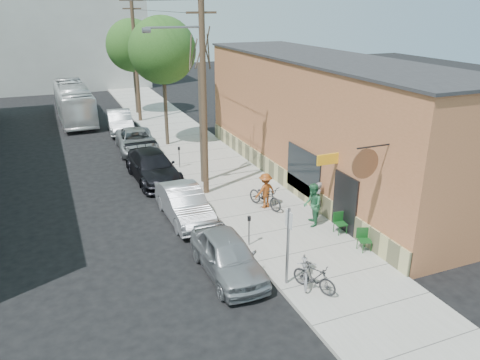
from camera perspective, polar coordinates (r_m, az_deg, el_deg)
name	(u,v)px	position (r m, az deg, el deg)	size (l,w,h in m)	color
ground	(190,251)	(18.75, -6.16, -8.56)	(120.00, 120.00, 0.00)	black
sidewalk	(204,157)	(29.55, -4.43, 2.84)	(4.50, 58.00, 0.15)	#AAA79D
cafe_building	(323,121)	(25.38, 10.06, 7.14)	(6.60, 20.20, 6.61)	#AD6640
end_cap_building	(61,33)	(57.90, -21.03, 16.36)	(18.00, 8.00, 12.00)	#B7B6B1
sign_post	(288,239)	(15.65, 5.88, -7.20)	(0.07, 0.45, 2.80)	slate
parking_meter_near	(249,226)	(18.37, 1.12, -5.61)	(0.14, 0.14, 1.24)	slate
parking_meter_far	(179,154)	(27.30, -7.43, 3.20)	(0.14, 0.14, 1.24)	slate
utility_pole_near	(202,88)	(22.33, -4.62, 11.07)	(3.57, 0.28, 10.00)	#503A28
utility_pole_far	(135,55)	(38.57, -12.63, 14.64)	(1.80, 0.28, 10.00)	#503A28
tree_bare	(202,125)	(24.33, -4.70, 6.75)	(0.24, 0.24, 6.25)	#44392C
tree_leafy_mid	(162,50)	(31.17, -9.45, 15.32)	(4.28, 4.28, 8.33)	#44392C
tree_leafy_far	(132,45)	(41.57, -13.00, 15.69)	(4.35, 4.35, 7.86)	#44392C
patio_chair_a	(341,223)	(19.90, 12.16, -5.20)	(0.50, 0.50, 0.88)	#134519
patio_chair_b	(365,240)	(18.79, 14.96, -7.08)	(0.50, 0.50, 0.88)	#134519
patron_grey	(318,199)	(21.22, 9.43, -2.29)	(0.57, 0.38, 1.57)	slate
patron_green	(312,205)	(20.17, 8.82, -3.02)	(0.92, 0.71, 1.88)	#2D7147
cyclist	(265,191)	(21.74, 3.11, -1.30)	(1.08, 0.62, 1.68)	#914115
cyclist_bike	(265,197)	(21.85, 3.09, -2.03)	(0.71, 2.05, 1.08)	black
parked_bike_a	(314,277)	(15.99, 9.05, -11.63)	(0.46, 1.64, 0.99)	black
parked_bike_b	(305,268)	(16.45, 7.99, -10.60)	(0.65, 1.85, 0.97)	gray
car_0	(228,255)	(16.85, -1.52, -9.13)	(1.76, 4.39, 1.49)	#A0A1A7
car_1	(184,204)	(21.04, -6.81, -2.90)	(1.59, 4.55, 1.50)	#B5B7BE
car_2	(153,167)	(25.95, -10.57, 1.60)	(2.18, 5.37, 1.56)	black
car_3	(136,141)	(31.40, -12.52, 4.70)	(2.36, 5.12, 1.42)	#989D9F
car_4	(120,121)	(36.60, -14.44, 6.93)	(1.68, 4.83, 1.59)	#A0A5A7
bus	(74,102)	(41.47, -19.61, 8.91)	(2.46, 10.50, 2.92)	white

